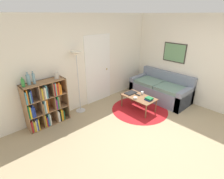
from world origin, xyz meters
The scene contains 17 objects.
ground_plane centered at (0.00, 0.00, 0.00)m, with size 14.00×14.00×0.00m, color tan.
wall_back centered at (0.01, 2.52, 1.29)m, with size 7.44×0.11×2.60m.
wall_right centered at (2.25, 1.25, 1.30)m, with size 0.08×5.50×2.60m.
rug centered at (0.71, 1.19, 0.00)m, with size 1.61×1.61×0.01m.
bookshelf centered at (-1.57, 2.31, 0.55)m, with size 1.01×0.34×1.13m.
floor_lamp centered at (-0.59, 2.30, 1.42)m, with size 0.29×0.29×1.71m.
couch centered at (1.81, 1.22, 0.30)m, with size 0.91×1.85×0.85m.
coffee_table centered at (0.70, 1.24, 0.36)m, with size 0.54×0.97×0.41m.
laptop centered at (0.71, 1.55, 0.42)m, with size 0.35×0.24×0.02m.
bowl centered at (0.52, 1.22, 0.43)m, with size 0.11×0.11×0.05m.
book_stack_on_table centered at (0.74, 0.92, 0.44)m, with size 0.18×0.19×0.07m.
cup centered at (0.89, 1.28, 0.45)m, with size 0.08×0.08×0.08m.
remote centered at (0.75, 1.32, 0.42)m, with size 0.05×0.16×0.02m.
bottle_left centered at (-1.95, 2.30, 1.22)m, with size 0.07×0.07×0.22m.
bottle_middle centered at (-1.82, 2.34, 1.25)m, with size 0.08×0.08×0.29m.
bottle_right centered at (-1.71, 2.32, 1.25)m, with size 0.06×0.06×0.30m.
vase_on_shelf centered at (-1.18, 2.31, 1.20)m, with size 0.12×0.12×0.15m.
Camera 1 is at (-2.90, -1.54, 2.57)m, focal length 28.00 mm.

